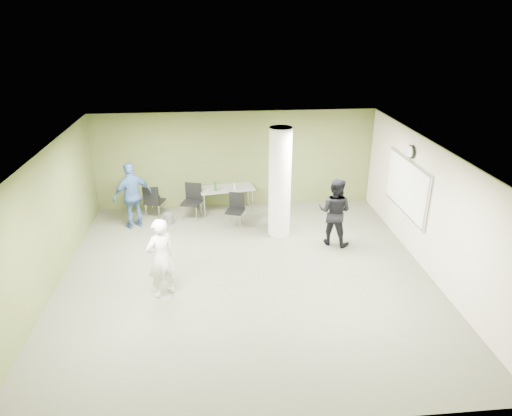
{
  "coord_description": "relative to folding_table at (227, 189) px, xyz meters",
  "views": [
    {
      "loc": [
        -0.59,
        -8.57,
        5.31
      ],
      "look_at": [
        0.31,
        1.0,
        1.17
      ],
      "focal_mm": 32.0,
      "sensor_mm": 36.0,
      "label": 1
    }
  ],
  "objects": [
    {
      "name": "wall_right_cream",
      "position": [
        4.29,
        -3.54,
        0.72
      ],
      "size": [
        0.02,
        8.0,
        2.8
      ],
      "primitive_type": "cube",
      "color": "beige",
      "rests_on": "floor"
    },
    {
      "name": "chair_back_right",
      "position": [
        -2.11,
        0.03,
        -0.19
      ],
      "size": [
        0.45,
        0.45,
        0.85
      ],
      "rotation": [
        0.0,
        0.0,
        3.21
      ],
      "color": "black",
      "rests_on": "floor"
    },
    {
      "name": "whiteboard",
      "position": [
        4.21,
        -2.34,
        0.82
      ],
      "size": [
        0.05,
        2.3,
        1.3
      ],
      "color": "silver",
      "rests_on": "wall_right_cream"
    },
    {
      "name": "wastebasket",
      "position": [
        -1.61,
        -0.69,
        -0.53
      ],
      "size": [
        0.25,
        0.25,
        0.29
      ],
      "primitive_type": "cylinder",
      "color": "#4C4C4C",
      "rests_on": "floor"
    },
    {
      "name": "ceiling",
      "position": [
        0.29,
        -3.54,
        2.12
      ],
      "size": [
        8.0,
        8.0,
        0.0
      ],
      "primitive_type": "plane",
      "rotation": [
        3.14,
        0.0,
        0.0
      ],
      "color": "white",
      "rests_on": "wall_back"
    },
    {
      "name": "chair_table_right",
      "position": [
        0.21,
        -0.93,
        -0.16
      ],
      "size": [
        0.56,
        0.56,
        0.89
      ],
      "rotation": [
        0.0,
        0.0,
        -0.33
      ],
      "color": "black",
      "rests_on": "floor"
    },
    {
      "name": "wall_left",
      "position": [
        -3.71,
        -3.54,
        0.72
      ],
      "size": [
        0.02,
        8.0,
        2.8
      ],
      "primitive_type": "cube",
      "color": "#555E2C",
      "rests_on": "floor"
    },
    {
      "name": "woman_white",
      "position": [
        -1.43,
        -4.11,
        0.17
      ],
      "size": [
        0.74,
        0.69,
        1.69
      ],
      "primitive_type": "imported",
      "rotation": [
        0.0,
        0.0,
        3.77
      ],
      "color": "white",
      "rests_on": "floor"
    },
    {
      "name": "wall_clock",
      "position": [
        4.22,
        -2.34,
        1.67
      ],
      "size": [
        0.06,
        0.32,
        0.32
      ],
      "color": "black",
      "rests_on": "wall_right_cream"
    },
    {
      "name": "chair_back_left",
      "position": [
        -2.04,
        -0.26,
        -0.12
      ],
      "size": [
        0.6,
        0.6,
        0.95
      ],
      "rotation": [
        0.0,
        0.0,
        2.79
      ],
      "color": "black",
      "rests_on": "floor"
    },
    {
      "name": "man_blue",
      "position": [
        -2.48,
        -0.79,
        0.22
      ],
      "size": [
        1.12,
        0.92,
        1.79
      ],
      "primitive_type": "imported",
      "rotation": [
        0.0,
        0.0,
        3.69
      ],
      "color": "#385B8D",
      "rests_on": "floor"
    },
    {
      "name": "column",
      "position": [
        1.29,
        -1.54,
        0.72
      ],
      "size": [
        0.56,
        0.56,
        2.8
      ],
      "primitive_type": "cylinder",
      "color": "silver",
      "rests_on": "floor"
    },
    {
      "name": "folding_table",
      "position": [
        0.0,
        0.0,
        0.0
      ],
      "size": [
        1.61,
        0.89,
        0.98
      ],
      "rotation": [
        0.0,
        0.0,
        0.15
      ],
      "color": "gray",
      "rests_on": "floor"
    },
    {
      "name": "chair_table_left",
      "position": [
        -0.96,
        -0.33,
        -0.1
      ],
      "size": [
        0.61,
        0.61,
        0.98
      ],
      "rotation": [
        0.0,
        0.0,
        -0.3
      ],
      "color": "black",
      "rests_on": "floor"
    },
    {
      "name": "floor",
      "position": [
        0.29,
        -3.54,
        -0.68
      ],
      "size": [
        8.0,
        8.0,
        0.0
      ],
      "primitive_type": "plane",
      "color": "#525240",
      "rests_on": "ground"
    },
    {
      "name": "man_black",
      "position": [
        2.55,
        -2.22,
        0.18
      ],
      "size": [
        1.04,
        0.98,
        1.71
      ],
      "primitive_type": "imported",
      "rotation": [
        0.0,
        0.0,
        2.62
      ],
      "color": "black",
      "rests_on": "floor"
    },
    {
      "name": "wall_back",
      "position": [
        0.29,
        0.46,
        0.72
      ],
      "size": [
        8.0,
        2.8,
        0.02
      ],
      "primitive_type": "cube",
      "rotation": [
        1.57,
        0.0,
        0.0
      ],
      "color": "#555E2C",
      "rests_on": "floor"
    }
  ]
}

